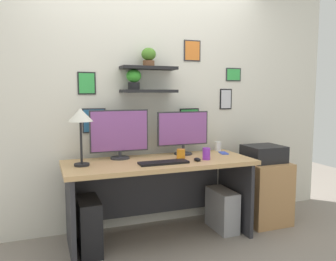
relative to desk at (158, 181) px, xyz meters
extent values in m
plane|color=gray|center=(0.00, -0.06, -0.54)|extent=(8.00, 8.00, 0.00)
cube|color=silver|center=(0.00, 0.38, 0.81)|extent=(4.40, 0.04, 2.70)
cube|color=black|center=(0.00, 0.26, 0.84)|extent=(0.55, 0.20, 0.03)
cube|color=black|center=(0.00, 0.26, 1.07)|extent=(0.55, 0.20, 0.03)
cylinder|color=black|center=(-0.15, 0.26, 0.89)|extent=(0.11, 0.11, 0.07)
ellipsoid|color=green|center=(-0.15, 0.26, 0.99)|extent=(0.14, 0.14, 0.13)
cylinder|color=brown|center=(0.00, 0.26, 1.11)|extent=(0.11, 0.11, 0.06)
ellipsoid|color=#4A812A|center=(0.00, 0.26, 1.20)|extent=(0.14, 0.14, 0.12)
cube|color=#2D2D33|center=(0.51, 0.36, 1.26)|extent=(0.19, 0.02, 0.22)
cube|color=orange|center=(0.51, 0.35, 1.26)|extent=(0.16, 0.00, 0.19)
cube|color=black|center=(0.48, 0.36, 0.56)|extent=(0.22, 0.02, 0.20)
cube|color=green|center=(0.48, 0.35, 0.56)|extent=(0.19, 0.00, 0.18)
cube|color=black|center=(-0.59, 0.36, 0.92)|extent=(0.17, 0.02, 0.21)
cube|color=green|center=(-0.59, 0.35, 0.92)|extent=(0.14, 0.00, 0.19)
cube|color=#2D2D33|center=(1.02, 0.36, 1.03)|extent=(0.19, 0.02, 0.15)
cube|color=green|center=(1.02, 0.35, 1.03)|extent=(0.16, 0.00, 0.12)
cube|color=black|center=(0.92, 0.36, 0.75)|extent=(0.15, 0.02, 0.22)
cube|color=silver|center=(0.92, 0.35, 0.75)|extent=(0.12, 0.00, 0.20)
cube|color=#2D2D33|center=(-0.53, 0.36, 0.56)|extent=(0.22, 0.02, 0.24)
cube|color=teal|center=(-0.53, 0.35, 0.56)|extent=(0.20, 0.00, 0.21)
cube|color=tan|center=(0.00, -0.06, 0.19)|extent=(1.73, 0.68, 0.04)
cube|color=#2D2D33|center=(-0.81, -0.06, -0.19)|extent=(0.04, 0.62, 0.71)
cube|color=#2D2D33|center=(0.81, -0.06, -0.19)|extent=(0.04, 0.62, 0.71)
cube|color=#2D2D33|center=(0.00, 0.24, -0.15)|extent=(1.53, 0.02, 0.50)
cylinder|color=#2D2D33|center=(-0.32, 0.15, 0.21)|extent=(0.18, 0.18, 0.02)
cylinder|color=#2D2D33|center=(-0.32, 0.15, 0.25)|extent=(0.03, 0.03, 0.06)
cube|color=#2D2D33|center=(-0.32, 0.16, 0.47)|extent=(0.55, 0.02, 0.39)
cube|color=#8C4C99|center=(-0.32, 0.15, 0.47)|extent=(0.53, 0.00, 0.37)
cylinder|color=#2D2D33|center=(0.32, 0.15, 0.21)|extent=(0.18, 0.18, 0.02)
cylinder|color=#2D2D33|center=(0.32, 0.15, 0.27)|extent=(0.03, 0.03, 0.09)
cube|color=#2D2D33|center=(0.32, 0.16, 0.47)|extent=(0.54, 0.02, 0.34)
cube|color=#8C4C99|center=(0.32, 0.15, 0.47)|extent=(0.51, 0.00, 0.31)
cube|color=black|center=(-0.02, -0.20, 0.22)|extent=(0.44, 0.14, 0.02)
ellipsoid|color=black|center=(0.31, -0.20, 0.22)|extent=(0.06, 0.09, 0.03)
cylinder|color=black|center=(-0.70, -0.04, 0.22)|extent=(0.13, 0.13, 0.02)
cylinder|color=black|center=(-0.70, -0.04, 0.41)|extent=(0.02, 0.02, 0.36)
cone|color=silver|center=(-0.70, -0.04, 0.64)|extent=(0.21, 0.21, 0.11)
cube|color=blue|center=(0.73, 0.05, 0.21)|extent=(0.10, 0.15, 0.01)
cylinder|color=orange|center=(0.22, -0.04, 0.25)|extent=(0.08, 0.08, 0.09)
cylinder|color=white|center=(0.75, 0.21, 0.26)|extent=(0.07, 0.07, 0.10)
cylinder|color=purple|center=(0.42, -0.17, 0.26)|extent=(0.07, 0.07, 0.11)
cube|color=tan|center=(1.17, -0.02, -0.22)|extent=(0.44, 0.50, 0.65)
cube|color=black|center=(1.17, -0.02, 0.19)|extent=(0.38, 0.34, 0.17)
cube|color=black|center=(-0.66, -0.09, -0.31)|extent=(0.18, 0.40, 0.47)
cube|color=#99999E|center=(0.66, -0.07, -0.34)|extent=(0.18, 0.40, 0.40)
camera|label=1|loc=(-1.01, -2.94, 0.83)|focal=36.16mm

